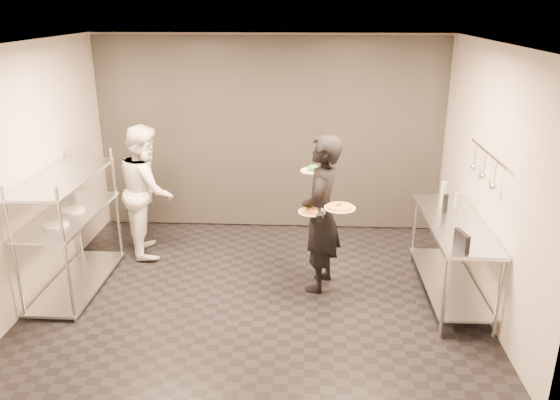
# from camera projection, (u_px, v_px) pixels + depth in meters

# --- Properties ---
(room_shell) EXTENTS (5.00, 4.00, 2.80)m
(room_shell) POSITION_uv_depth(u_px,v_px,m) (265.00, 149.00, 7.04)
(room_shell) COLOR black
(room_shell) RESTS_ON ground
(pass_rack) EXTENTS (0.60, 1.60, 1.50)m
(pass_rack) POSITION_uv_depth(u_px,v_px,m) (71.00, 226.00, 6.26)
(pass_rack) COLOR #AEB0B5
(pass_rack) RESTS_ON ground
(prep_counter) EXTENTS (0.60, 1.80, 0.92)m
(prep_counter) POSITION_uv_depth(u_px,v_px,m) (452.00, 246.00, 6.08)
(prep_counter) COLOR #AEB0B5
(prep_counter) RESTS_ON ground
(utensil_rail) EXTENTS (0.07, 1.20, 0.31)m
(utensil_rail) POSITION_uv_depth(u_px,v_px,m) (485.00, 167.00, 5.76)
(utensil_rail) COLOR #AEB0B5
(utensil_rail) RESTS_ON room_shell
(waiter) EXTENTS (0.60, 0.76, 1.83)m
(waiter) POSITION_uv_depth(u_px,v_px,m) (321.00, 214.00, 6.20)
(waiter) COLOR black
(waiter) RESTS_ON ground
(chef) EXTENTS (0.88, 1.00, 1.74)m
(chef) POSITION_uv_depth(u_px,v_px,m) (147.00, 190.00, 7.14)
(chef) COLOR white
(chef) RESTS_ON ground
(pizza_plate_near) EXTENTS (0.30, 0.30, 0.05)m
(pizza_plate_near) POSITION_uv_depth(u_px,v_px,m) (312.00, 211.00, 6.00)
(pizza_plate_near) COLOR white
(pizza_plate_near) RESTS_ON waiter
(pizza_plate_far) EXTENTS (0.34, 0.34, 0.05)m
(pizza_plate_far) POSITION_uv_depth(u_px,v_px,m) (340.00, 207.00, 5.91)
(pizza_plate_far) COLOR white
(pizza_plate_far) RESTS_ON waiter
(salad_plate) EXTENTS (0.29, 0.29, 0.07)m
(salad_plate) POSITION_uv_depth(u_px,v_px,m) (313.00, 169.00, 6.37)
(salad_plate) COLOR white
(salad_plate) RESTS_ON waiter
(pos_monitor) EXTENTS (0.10, 0.25, 0.18)m
(pos_monitor) POSITION_uv_depth(u_px,v_px,m) (462.00, 241.00, 5.28)
(pos_monitor) COLOR black
(pos_monitor) RESTS_ON prep_counter
(bottle_green) EXTENTS (0.08, 0.08, 0.27)m
(bottle_green) POSITION_uv_depth(u_px,v_px,m) (444.00, 193.00, 6.47)
(bottle_green) COLOR gray
(bottle_green) RESTS_ON prep_counter
(bottle_clear) EXTENTS (0.06, 0.06, 0.20)m
(bottle_clear) POSITION_uv_depth(u_px,v_px,m) (457.00, 201.00, 6.30)
(bottle_clear) COLOR gray
(bottle_clear) RESTS_ON prep_counter
(bottle_dark) EXTENTS (0.06, 0.06, 0.21)m
(bottle_dark) POSITION_uv_depth(u_px,v_px,m) (445.00, 203.00, 6.22)
(bottle_dark) COLOR black
(bottle_dark) RESTS_ON prep_counter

